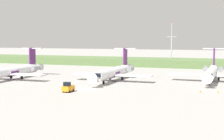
% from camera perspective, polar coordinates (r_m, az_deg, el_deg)
% --- Properties ---
extents(ground_plane, '(500.00, 500.00, 0.00)m').
position_cam_1_polar(ground_plane, '(106.71, 2.19, -1.04)').
color(ground_plane, '#9E9B96').
extents(grass_berm, '(320.00, 20.00, 3.16)m').
position_cam_1_polar(grass_berm, '(147.24, 7.27, 1.32)').
color(grass_berm, '#597542').
rests_on(grass_berm, ground).
extents(regional_jet_second, '(22.81, 31.00, 9.00)m').
position_cam_1_polar(regional_jet_second, '(101.92, -16.57, -0.13)').
color(regional_jet_second, white).
rests_on(regional_jet_second, ground).
extents(regional_jet_third, '(22.81, 31.00, 9.00)m').
position_cam_1_polar(regional_jet_third, '(94.98, 0.34, -0.30)').
color(regional_jet_third, white).
rests_on(regional_jet_third, ground).
extents(regional_jet_fourth, '(22.81, 31.00, 9.00)m').
position_cam_1_polar(regional_jet_fourth, '(98.20, 16.55, -0.33)').
color(regional_jet_fourth, white).
rests_on(regional_jet_fourth, ground).
extents(antenna_mast, '(4.40, 0.50, 19.29)m').
position_cam_1_polar(antenna_mast, '(147.94, 10.08, 3.82)').
color(antenna_mast, '#B2B2B7').
rests_on(antenna_mast, ground).
extents(baggage_tug, '(1.72, 3.20, 2.30)m').
position_cam_1_polar(baggage_tug, '(75.74, -7.48, -2.97)').
color(baggage_tug, orange).
rests_on(baggage_tug, ground).
extents(safety_cone_front_marker, '(0.44, 0.44, 0.55)m').
position_cam_1_polar(safety_cone_front_marker, '(76.86, 14.81, -3.54)').
color(safety_cone_front_marker, orange).
rests_on(safety_cone_front_marker, ground).
extents(safety_cone_mid_marker, '(0.44, 0.44, 0.55)m').
position_cam_1_polar(safety_cone_mid_marker, '(77.52, 17.59, -3.53)').
color(safety_cone_mid_marker, orange).
rests_on(safety_cone_mid_marker, ground).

